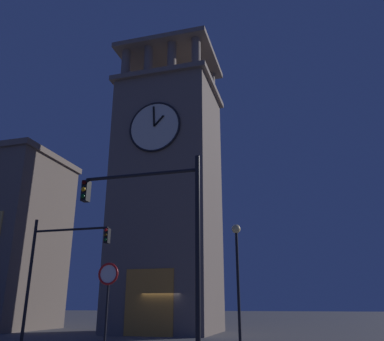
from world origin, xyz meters
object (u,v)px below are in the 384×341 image
Objects in this scene: traffic_signal_far at (55,259)px; no_horn_sign at (108,283)px; street_lamp at (237,260)px; traffic_signal_mid at (159,223)px; clocktower at (168,194)px.

no_horn_sign is at bearing 138.80° from traffic_signal_far.
street_lamp reaches higher than no_horn_sign.
traffic_signal_mid is at bearing 80.67° from street_lamp.
traffic_signal_mid is 3.19m from no_horn_sign.
traffic_signal_mid is 1.16× the size of street_lamp.
clocktower reaches higher than street_lamp.
no_horn_sign is (-2.76, 14.13, -7.22)m from clocktower.
clocktower is 11.62m from street_lamp.
traffic_signal_far is at bearing 8.87° from street_lamp.
clocktower reaches higher than traffic_signal_mid.
clocktower is 17.11m from traffic_signal_mid.
traffic_signal_far is 7.69m from no_horn_sign.
street_lamp is 1.73× the size of no_horn_sign.
traffic_signal_far reaches higher than no_horn_sign.
traffic_signal_mid reaches higher than traffic_signal_far.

